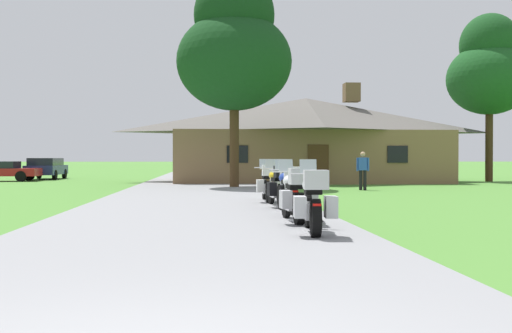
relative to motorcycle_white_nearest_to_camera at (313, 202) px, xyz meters
name	(u,v)px	position (x,y,z in m)	size (l,w,h in m)	color
ground_plane	(199,195)	(-2.16, 13.04, -0.61)	(500.00, 500.00, 0.00)	#4C8433
asphalt_driveway	(198,197)	(-2.16, 11.04, -0.58)	(6.40, 80.00, 0.06)	gray
motorcycle_white_nearest_to_camera	(313,202)	(0.00, 0.00, 0.00)	(0.81, 2.08, 1.30)	black
motorcycle_white_second_in_row	(294,196)	(-0.05, 1.97, 0.00)	(0.78, 2.08, 1.30)	black
motorcycle_blue_third_in_row	(288,190)	(0.12, 4.27, 0.01)	(0.66, 2.08, 1.30)	black
motorcycle_yellow_fourth_in_row	(278,186)	(0.09, 6.24, 0.00)	(0.85, 2.08, 1.30)	black
motorcycle_black_farthest_in_row	(267,184)	(-0.02, 8.20, 0.00)	(0.72, 2.08, 1.30)	black
stone_lodge	(306,139)	(3.93, 25.70, 1.93)	(16.03, 8.72, 5.82)	brown
bystander_blue_shirt_near_lodge	(363,169)	(4.87, 15.85, 0.32)	(0.53, 0.32, 1.67)	black
tree_by_lodge_front	(234,48)	(-0.61, 18.23, 5.89)	(5.34, 5.34, 10.01)	#422D19
tree_right_of_lodge	(489,69)	(14.92, 25.35, 6.09)	(5.01, 5.01, 10.01)	#422D19
parked_navy_suv_far_left	(46,168)	(-12.48, 31.46, 0.17)	(1.95, 4.62, 1.40)	navy
parked_red_sedan_far_left	(2,171)	(-14.17, 27.89, 0.03)	(4.20, 1.92, 1.20)	maroon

